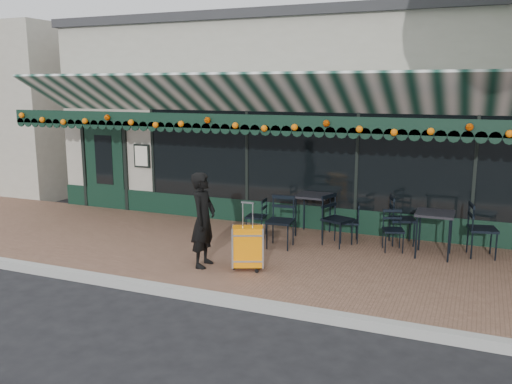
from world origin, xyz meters
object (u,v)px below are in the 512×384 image
at_px(woman, 203,220).
at_px(cafe_table_a, 435,217).
at_px(chair_b_front, 280,222).
at_px(chair_a_front, 393,231).
at_px(cafe_table_b, 313,198).
at_px(suitcase, 248,247).
at_px(chair_a_extra, 483,230).
at_px(chair_a_right, 402,220).
at_px(chair_b_left, 256,217).
at_px(chair_b_right, 338,220).
at_px(chair_a_left, 349,222).

height_order(woman, cafe_table_a, woman).
bearing_deg(chair_b_front, chair_a_front, 11.95).
bearing_deg(cafe_table_b, suitcase, -98.12).
relative_size(woman, chair_a_front, 2.09).
bearing_deg(chair_a_extra, suitcase, 110.59).
height_order(chair_a_right, chair_b_front, chair_b_front).
relative_size(suitcase, chair_b_left, 1.45).
bearing_deg(chair_b_right, woman, 160.67).
bearing_deg(chair_a_right, cafe_table_a, -150.19).
distance_m(chair_a_extra, chair_b_left, 4.21).
relative_size(suitcase, cafe_table_a, 1.41).
xyz_separation_m(suitcase, cafe_table_b, (0.36, 2.51, 0.36)).
bearing_deg(cafe_table_a, chair_a_front, 176.55).
distance_m(woman, chair_a_right, 3.88).
height_order(cafe_table_b, chair_a_front, cafe_table_b).
relative_size(cafe_table_b, chair_a_left, 1.08).
distance_m(suitcase, chair_a_extra, 4.17).
relative_size(chair_a_extra, chair_b_left, 1.26).
bearing_deg(chair_a_right, chair_a_front, 152.77).
bearing_deg(chair_b_front, chair_a_left, 33.77).
relative_size(cafe_table_a, cafe_table_b, 0.97).
distance_m(woman, suitcase, 0.87).
relative_size(chair_b_left, chair_b_front, 0.80).
xyz_separation_m(cafe_table_b, chair_b_right, (0.65, -0.58, -0.25)).
height_order(chair_a_left, chair_b_right, chair_b_right).
distance_m(cafe_table_a, chair_a_front, 0.79).
relative_size(suitcase, chair_b_front, 1.16).
relative_size(chair_a_front, chair_b_left, 0.98).
height_order(suitcase, chair_a_left, suitcase).
height_order(cafe_table_b, chair_a_left, cafe_table_b).
bearing_deg(suitcase, chair_a_right, 26.62).
relative_size(chair_a_left, chair_a_extra, 0.78).
distance_m(chair_a_extra, chair_b_right, 2.54).
xyz_separation_m(cafe_table_b, chair_a_left, (0.80, -0.26, -0.36)).
bearing_deg(chair_a_front, chair_b_front, 177.78).
bearing_deg(chair_b_left, cafe_table_a, 83.27).
height_order(chair_a_extra, chair_b_right, chair_a_extra).
bearing_deg(suitcase, chair_b_left, 85.86).
bearing_deg(suitcase, cafe_table_b, 59.01).
bearing_deg(chair_a_extra, chair_b_front, 91.95).
bearing_deg(chair_a_front, cafe_table_b, 143.62).
bearing_deg(cafe_table_b, cafe_table_a, -13.80).
bearing_deg(suitcase, chair_b_right, 39.53).
relative_size(chair_a_left, chair_b_right, 0.79).
bearing_deg(chair_a_right, chair_b_left, 82.47).
relative_size(cafe_table_b, chair_b_left, 1.07).
distance_m(woman, cafe_table_a, 4.05).
height_order(cafe_table_b, chair_a_right, chair_a_right).
height_order(chair_a_right, chair_a_extra, chair_a_extra).
relative_size(woman, chair_b_left, 2.05).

